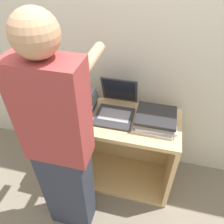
{
  "coord_description": "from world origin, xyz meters",
  "views": [
    {
      "loc": [
        0.31,
        -1.08,
        1.94
      ],
      "look_at": [
        0.0,
        0.17,
        0.89
      ],
      "focal_mm": 35.0,
      "sensor_mm": 36.0,
      "label": 1
    }
  ],
  "objects_px": {
    "laptop_stack_left": "(75,103)",
    "person": "(61,148)",
    "laptop_open": "(116,108)",
    "laptop_stack_right": "(155,120)"
  },
  "relations": [
    {
      "from": "laptop_stack_left",
      "to": "laptop_stack_right",
      "type": "xyz_separation_m",
      "value": [
        0.67,
        -0.0,
        -0.04
      ]
    },
    {
      "from": "laptop_open",
      "to": "laptop_stack_right",
      "type": "height_order",
      "value": "laptop_open"
    },
    {
      "from": "laptop_open",
      "to": "laptop_stack_right",
      "type": "xyz_separation_m",
      "value": [
        0.33,
        -0.06,
        -0.01
      ]
    },
    {
      "from": "person",
      "to": "laptop_open",
      "type": "bearing_deg",
      "value": 66.63
    },
    {
      "from": "laptop_open",
      "to": "laptop_stack_right",
      "type": "relative_size",
      "value": 1.15
    },
    {
      "from": "laptop_stack_left",
      "to": "laptop_stack_right",
      "type": "distance_m",
      "value": 0.67
    },
    {
      "from": "laptop_stack_right",
      "to": "person",
      "type": "relative_size",
      "value": 0.19
    },
    {
      "from": "laptop_stack_left",
      "to": "person",
      "type": "distance_m",
      "value": 0.5
    },
    {
      "from": "person",
      "to": "laptop_stack_right",
      "type": "bearing_deg",
      "value": 40.59
    },
    {
      "from": "laptop_open",
      "to": "laptop_stack_left",
      "type": "distance_m",
      "value": 0.34
    }
  ]
}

